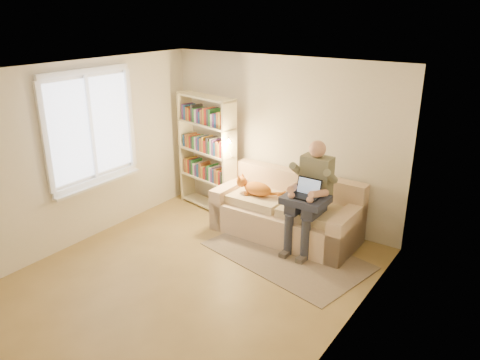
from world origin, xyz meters
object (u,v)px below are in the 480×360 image
Objects in this scene: person at (311,190)px; bookshelf at (207,147)px; cat at (253,188)px; laptop at (309,193)px; sofa at (287,214)px.

bookshelf is at bearing 171.59° from person.
cat is (-0.97, 0.03, -0.18)m from person.
bookshelf reaches higher than laptop.
cat is at bearing -3.18° from bookshelf.
person reaches higher than sofa.
laptop is at bearing -32.05° from sofa.
person is at bearing -19.65° from sofa.
bookshelf reaches higher than cat.
laptop is (0.48, -0.30, 0.56)m from sofa.
sofa is at bearing 147.95° from laptop.
sofa is 0.65m from cat.
laptop reaches higher than cat.
laptop is at bearing -0.81° from bookshelf.
sofa is 1.11× the size of bookshelf.
sofa is at bearing 14.79° from cat.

